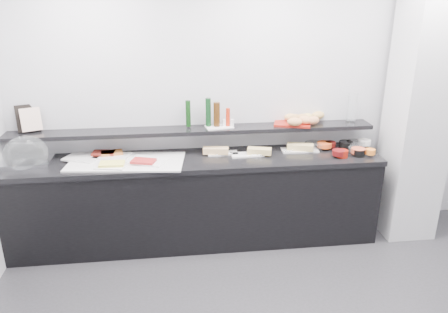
{
  "coord_description": "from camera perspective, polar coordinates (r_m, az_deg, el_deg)",
  "views": [
    {
      "loc": [
        -0.9,
        -2.25,
        2.4
      ],
      "look_at": [
        -0.45,
        1.45,
        1.0
      ],
      "focal_mm": 35.0,
      "sensor_mm": 36.0,
      "label": 1
    }
  ],
  "objects": [
    {
      "name": "back_wall",
      "position": [
        4.47,
        4.92,
        6.92
      ],
      "size": [
        5.0,
        0.02,
        2.7
      ],
      "primitive_type": "cube",
      "color": "silver",
      "rests_on": "ground"
    },
    {
      "name": "column",
      "position": [
        4.7,
        24.15,
        5.86
      ],
      "size": [
        0.5,
        0.5,
        2.7
      ],
      "primitive_type": "cube",
      "color": "silver",
      "rests_on": "ground"
    },
    {
      "name": "buffet_cabinet",
      "position": [
        4.42,
        -3.63,
        -5.99
      ],
      "size": [
        3.6,
        0.6,
        0.85
      ],
      "primitive_type": "cube",
      "color": "black",
      "rests_on": "ground"
    },
    {
      "name": "counter_top",
      "position": [
        4.24,
        -3.76,
        -0.55
      ],
      "size": [
        3.62,
        0.62,
        0.05
      ],
      "primitive_type": "cube",
      "color": "black",
      "rests_on": "buffet_cabinet"
    },
    {
      "name": "wall_shelf",
      "position": [
        4.32,
        -3.98,
        3.44
      ],
      "size": [
        3.6,
        0.25,
        0.04
      ],
      "primitive_type": "cube",
      "color": "black",
      "rests_on": "back_wall"
    },
    {
      "name": "cloche_base",
      "position": [
        4.47,
        -24.47,
        -0.67
      ],
      "size": [
        0.47,
        0.32,
        0.04
      ],
      "primitive_type": "cube",
      "rotation": [
        0.0,
        0.0,
        0.02
      ],
      "color": "silver",
      "rests_on": "counter_top"
    },
    {
      "name": "cloche_dome",
      "position": [
        4.37,
        -24.44,
        0.32
      ],
      "size": [
        0.45,
        0.37,
        0.34
      ],
      "primitive_type": "ellipsoid",
      "rotation": [
        0.0,
        0.0,
        0.33
      ],
      "color": "silver",
      "rests_on": "cloche_base"
    },
    {
      "name": "linen_runner",
      "position": [
        4.22,
        -12.63,
        -0.67
      ],
      "size": [
        1.12,
        0.62,
        0.01
      ],
      "primitive_type": "cube",
      "rotation": [
        0.0,
        0.0,
        -0.11
      ],
      "color": "silver",
      "rests_on": "counter_top"
    },
    {
      "name": "platter_meat_a",
      "position": [
        4.38,
        -18.11,
        -0.18
      ],
      "size": [
        0.37,
        0.31,
        0.01
      ],
      "primitive_type": "cube",
      "rotation": [
        0.0,
        0.0,
        -0.39
      ],
      "color": "silver",
      "rests_on": "linen_runner"
    },
    {
      "name": "food_meat_a",
      "position": [
        4.4,
        -15.43,
        0.46
      ],
      "size": [
        0.23,
        0.16,
        0.02
      ],
      "primitive_type": "cube",
      "rotation": [
        0.0,
        0.0,
        -0.11
      ],
      "color": "maroon",
      "rests_on": "platter_meat_a"
    },
    {
      "name": "platter_salmon",
      "position": [
        4.36,
        -14.39,
        0.09
      ],
      "size": [
        0.39,
        0.31,
        0.01
      ],
      "primitive_type": "cube",
      "rotation": [
        0.0,
        0.0,
        -0.3
      ],
      "color": "white",
      "rests_on": "linen_runner"
    },
    {
      "name": "food_salmon",
      "position": [
        4.38,
        -14.45,
        0.47
      ],
      "size": [
        0.23,
        0.17,
        0.02
      ],
      "primitive_type": "cube",
      "rotation": [
        0.0,
        0.0,
        0.19
      ],
      "color": "#CB6C29",
      "rests_on": "platter_salmon"
    },
    {
      "name": "platter_cheese",
      "position": [
        4.1,
        -14.56,
        -1.23
      ],
      "size": [
        0.29,
        0.23,
        0.01
      ],
      "primitive_type": "cube",
      "rotation": [
        0.0,
        0.0,
        -0.22
      ],
      "color": "white",
      "rests_on": "linen_runner"
    },
    {
      "name": "food_cheese",
      "position": [
        4.1,
        -14.43,
        -0.92
      ],
      "size": [
        0.23,
        0.15,
        0.02
      ],
      "primitive_type": "cube",
      "rotation": [
        0.0,
        0.0,
        -0.02
      ],
      "color": "#F5ED5F",
      "rests_on": "platter_cheese"
    },
    {
      "name": "platter_meat_b",
      "position": [
        4.15,
        -9.94,
        -0.59
      ],
      "size": [
        0.41,
        0.35,
        0.01
      ],
      "primitive_type": "cube",
      "rotation": [
        0.0,
        0.0,
        -0.42
      ],
      "color": "white",
      "rests_on": "linen_runner"
    },
    {
      "name": "food_meat_b",
      "position": [
        4.11,
        -10.49,
        -0.59
      ],
      "size": [
        0.25,
        0.2,
        0.02
      ],
      "primitive_type": "cube",
      "rotation": [
        0.0,
        0.0,
        -0.31
      ],
      "color": "maroon",
      "rests_on": "platter_meat_b"
    },
    {
      "name": "sandwich_plate_left",
      "position": [
        4.33,
        -0.17,
        0.42
      ],
      "size": [
        0.3,
        0.13,
        0.01
      ],
      "primitive_type": "cube",
      "rotation": [
        0.0,
        0.0,
        0.01
      ],
      "color": "white",
      "rests_on": "counter_top"
    },
    {
      "name": "sandwich_food_left",
      "position": [
        4.3,
        -1.08,
        0.8
      ],
      "size": [
        0.26,
        0.13,
        0.06
      ],
      "primitive_type": "cube",
      "rotation": [
        0.0,
        0.0,
        -0.15
      ],
      "color": "#E7B979",
      "rests_on": "sandwich_plate_left"
    },
    {
      "name": "tongs_left",
      "position": [
        4.28,
        0.1,
        0.34
      ],
      "size": [
        0.16,
        0.02,
        0.01
      ],
      "primitive_type": "cylinder",
      "rotation": [
        0.0,
        1.57,
        0.09
      ],
      "color": "silver",
      "rests_on": "sandwich_plate_left"
    },
    {
      "name": "sandwich_plate_mid",
      "position": [
        4.3,
        3.05,
        0.24
      ],
      "size": [
        0.32,
        0.15,
        0.01
      ],
      "primitive_type": "cube",
      "rotation": [
        0.0,
        0.0,
        0.04
      ],
      "color": "white",
      "rests_on": "counter_top"
    },
    {
      "name": "sandwich_food_mid",
      "position": [
        4.29,
        4.65,
        0.71
      ],
      "size": [
        0.25,
        0.15,
        0.06
      ],
      "primitive_type": "cube",
      "rotation": [
        0.0,
        0.0,
        -0.28
      ],
      "color": "#DBBF73",
      "rests_on": "sandwich_plate_mid"
    },
    {
      "name": "tongs_mid",
      "position": [
        4.26,
        4.67,
        0.18
      ],
      "size": [
        0.16,
        0.04,
        0.01
      ],
      "primitive_type": "cylinder",
      "rotation": [
        0.0,
        1.57,
        -0.17
      ],
      "color": "silver",
      "rests_on": "sandwich_plate_mid"
    },
    {
      "name": "sandwich_plate_right",
      "position": [
        4.49,
        9.85,
        0.84
      ],
      "size": [
        0.37,
        0.17,
        0.01
      ],
      "primitive_type": "cube",
      "rotation": [
        0.0,
        0.0,
        -0.04
      ],
      "color": "silver",
      "rests_on": "counter_top"
    },
    {
      "name": "sandwich_food_right",
      "position": [
        4.46,
        9.92,
        1.24
      ],
      "size": [
        0.28,
        0.17,
        0.06
      ],
      "primitive_type": "cube",
      "rotation": [
        0.0,
        0.0,
        -0.3
      ],
      "color": "#DBBF73",
      "rests_on": "sandwich_plate_right"
    },
    {
      "name": "tongs_right",
      "position": [
        4.41,
        8.6,
        0.73
      ],
      "size": [
        0.16,
        0.04,
        0.01
      ],
      "primitive_type": "cylinder",
      "rotation": [
        0.0,
        1.57,
        0.24
      ],
      "color": "#B2B4B9",
      "rests_on": "sandwich_plate_right"
    },
    {
      "name": "bowl_glass_fruit",
      "position": [
        4.55,
        11.66,
        1.36
      ],
      "size": [
        0.2,
        0.2,
        0.07
      ],
      "primitive_type": "cylinder",
      "rotation": [
        0.0,
        0.0,
        0.05
      ],
      "color": "silver",
      "rests_on": "counter_top"
    },
    {
      "name": "fill_glass_fruit",
      "position": [
        4.57,
        12.98,
        1.51
      ],
      "size": [
        0.17,
        0.17,
        0.05
      ],
      "primitive_type": "cylinder",
      "rotation": [
        0.0,
        0.0,
        0.13
      ],
      "color": "#F55C21",
      "rests_on": "bowl_glass_fruit"
    },
    {
      "name": "bowl_black_jam",
      "position": [
        4.67,
        15.6,
        1.5
      ],
      "size": [
        0.18,
        0.18,
        0.07
      ],
      "primitive_type": "cylinder",
      "rotation": [
        0.0,
        0.0,
        -0.4
      ],
      "color": "black",
      "rests_on": "counter_top"
    },
    {
      "name": "fill_black_jam",
      "position": [
        4.61,
        13.74,
        1.59
      ],
      "size": [
        0.11,
        0.11,
        0.05
      ],
      "primitive_type": "cylinder",
      "rotation": [
        0.0,
        0.0,
        0.07
      ],
      "color": "#540E0C",
      "rests_on": "bowl_black_jam"
    },
    {
      "name": "bowl_glass_cream",
      "position": [
        4.69,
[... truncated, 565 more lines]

